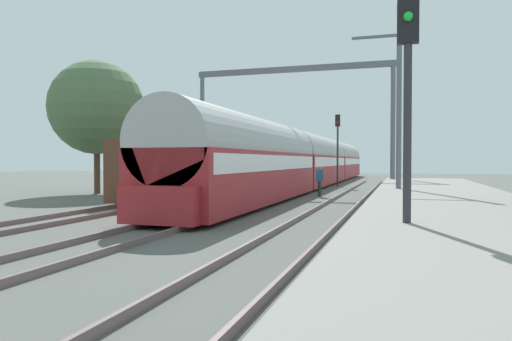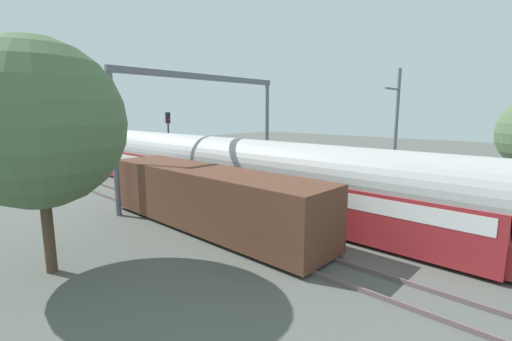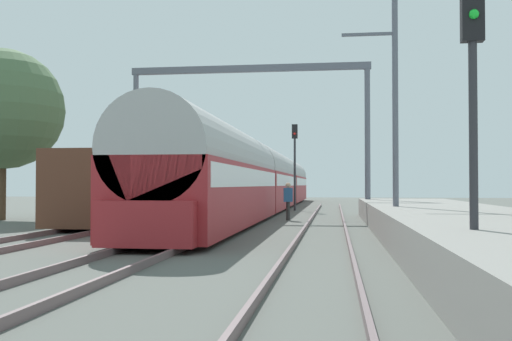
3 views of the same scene
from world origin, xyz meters
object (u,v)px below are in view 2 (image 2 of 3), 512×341
freight_car (209,198)px  railway_signal_far (169,137)px  passenger_train (145,156)px  catenary_gantry (205,110)px  person_crossing (266,182)px

freight_car → railway_signal_far: (6.00, 12.34, 2.00)m
passenger_train → freight_car: (-4.08, -12.93, -0.50)m
passenger_train → freight_car: passenger_train is taller
railway_signal_far → freight_car: bearing=-115.9°
passenger_train → railway_signal_far: (1.92, -0.58, 1.50)m
passenger_train → catenary_gantry: (0.00, -7.76, 3.66)m
catenary_gantry → freight_car: bearing=-128.3°
passenger_train → catenary_gantry: 8.58m
freight_car → catenary_gantry: (4.08, 5.17, 4.17)m
railway_signal_far → catenary_gantry: bearing=-105.0°
passenger_train → railway_signal_far: size_ratio=8.99×
passenger_train → person_crossing: passenger_train is taller
freight_car → railway_signal_far: size_ratio=2.37×
passenger_train → railway_signal_far: railway_signal_far is taller
freight_car → railway_signal_far: railway_signal_far is taller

